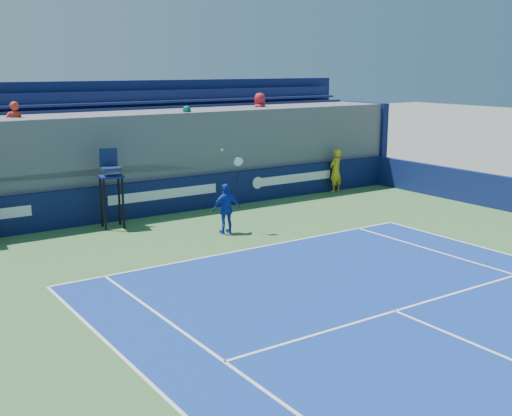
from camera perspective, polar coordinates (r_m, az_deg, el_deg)
ball_person at (r=25.67m, az=7.09°, el=3.32°), size 0.71×0.55×1.73m
back_hoarding at (r=21.92m, az=-8.24°, el=0.97°), size 20.40×0.21×1.20m
umpire_chair at (r=20.20m, az=-12.78°, el=2.49°), size 0.81×0.81×2.48m
tennis_player at (r=19.16m, az=-2.65°, el=-0.04°), size 0.94×0.49×2.57m
stadium_seating at (r=23.54m, az=-10.56°, el=4.74°), size 21.00×4.05×4.40m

